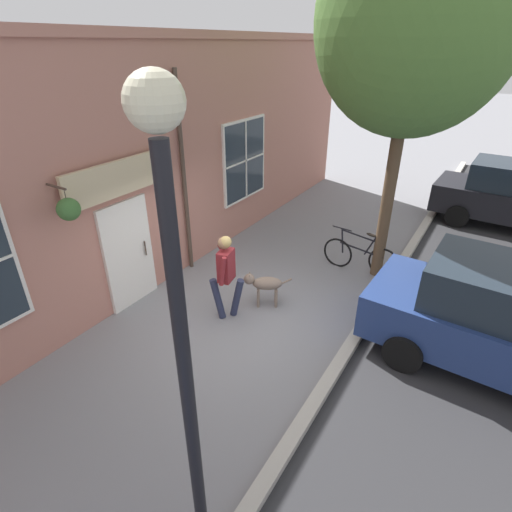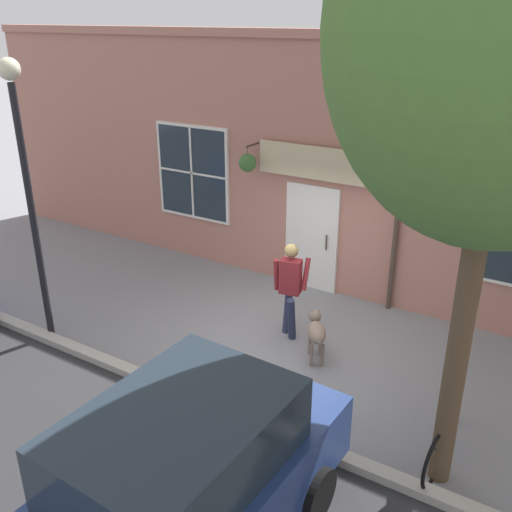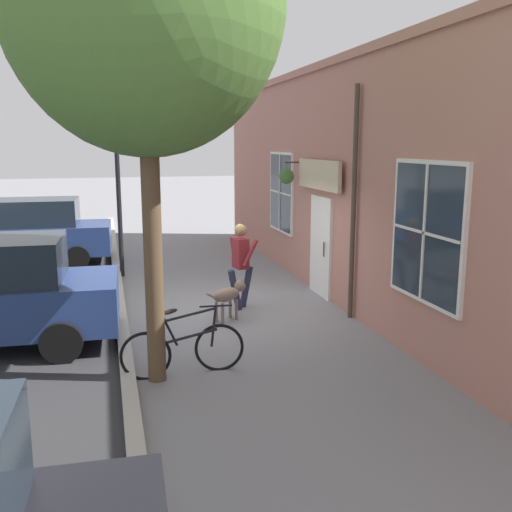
{
  "view_description": "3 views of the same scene",
  "coord_description": "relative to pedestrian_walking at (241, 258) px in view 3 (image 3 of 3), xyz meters",
  "views": [
    {
      "loc": [
        3.42,
        -4.95,
        4.6
      ],
      "look_at": [
        -0.18,
        0.81,
        0.95
      ],
      "focal_mm": 28.0,
      "sensor_mm": 36.0,
      "label": 1
    },
    {
      "loc": [
        7.16,
        3.94,
        5.04
      ],
      "look_at": [
        -1.27,
        -1.28,
        0.83
      ],
      "focal_mm": 40.0,
      "sensor_mm": 36.0,
      "label": 2
    },
    {
      "loc": [
        2.18,
        10.48,
        3.19
      ],
      "look_at": [
        -0.47,
        0.47,
        1.13
      ],
      "focal_mm": 40.0,
      "sensor_mm": 36.0,
      "label": 3
    }
  ],
  "objects": [
    {
      "name": "storefront_facade",
      "position": [
        -2.04,
        0.0,
        1.41
      ],
      "size": [
        0.95,
        18.0,
        4.82
      ],
      "color": "#B27566",
      "rests_on": "ground_plane"
    },
    {
      "name": "street_tree_by_curb",
      "position": [
        1.83,
        3.07,
        3.81
      ],
      "size": [
        3.5,
        3.15,
        6.85
      ],
      "color": "brown",
      "rests_on": "ground_plane"
    },
    {
      "name": "leaning_bicycle",
      "position": [
        1.53,
        2.97,
        -0.62
      ],
      "size": [
        1.74,
        0.18,
        1.0
      ],
      "color": "black",
      "rests_on": "ground_plane"
    },
    {
      "name": "ground_plane",
      "position": [
        0.3,
        0.01,
        -1.0
      ],
      "size": [
        90.0,
        90.0,
        0.0
      ],
      "primitive_type": "plane",
      "color": "gray"
    },
    {
      "name": "street_lamp",
      "position": [
        2.16,
        -3.41,
        1.97
      ],
      "size": [
        0.32,
        0.32,
        4.5
      ],
      "color": "black",
      "rests_on": "ground_plane"
    },
    {
      "name": "dog_on_leash",
      "position": [
        0.39,
        0.68,
        -0.52
      ],
      "size": [
        0.87,
        0.57,
        0.72
      ],
      "color": "#7F6B5B",
      "rests_on": "ground_plane"
    },
    {
      "name": "parked_car_nearest_curb",
      "position": [
        4.48,
        -5.34,
        -0.12
      ],
      "size": [
        4.36,
        2.06,
        1.75
      ],
      "color": "navy",
      "rests_on": "ground_plane"
    },
    {
      "name": "pedestrian_walking",
      "position": [
        0.0,
        0.0,
        0.0
      ],
      "size": [
        0.61,
        0.55,
        1.68
      ],
      "color": "#282D47",
      "rests_on": "ground_plane"
    }
  ]
}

